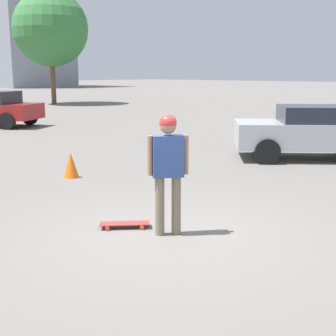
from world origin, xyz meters
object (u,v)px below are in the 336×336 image
object	(u,v)px
person	(168,162)
skateboard	(125,224)
car_parked_near	(310,131)
traffic_cone	(71,165)

from	to	relation	value
person	skateboard	size ratio (longest dim) A/B	2.48
person	skateboard	distance (m)	1.26
car_parked_near	traffic_cone	xyz separation A→B (m)	(2.89, 5.92, -0.48)
skateboard	traffic_cone	world-z (taller)	traffic_cone
person	traffic_cone	xyz separation A→B (m)	(4.25, -1.30, -0.80)
skateboard	car_parked_near	distance (m)	7.54
person	skateboard	xyz separation A→B (m)	(0.69, 0.25, -1.03)
car_parked_near	traffic_cone	size ratio (longest dim) A/B	7.24
car_parked_near	traffic_cone	bearing A→B (deg)	24.80
person	car_parked_near	world-z (taller)	person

